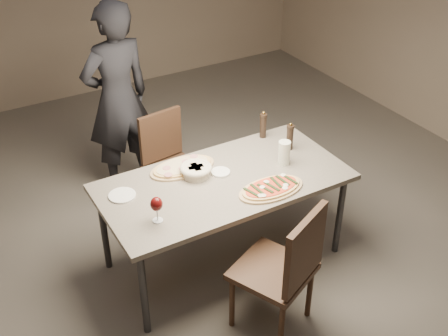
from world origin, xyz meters
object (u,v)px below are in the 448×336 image
chair_near (286,266)px  chair_far (169,158)px  ham_pizza (182,167)px  bread_basket (196,170)px  pepper_mill_left (263,125)px  diner (118,99)px  dining_table (224,186)px  carafe (284,153)px  zucchini_pizza (271,188)px

chair_near → chair_far: size_ratio=1.11×
ham_pizza → bread_basket: size_ratio=2.17×
pepper_mill_left → diner: bearing=130.2°
dining_table → diner: size_ratio=1.03×
ham_pizza → carafe: (0.69, -0.32, 0.08)m
carafe → diner: 1.61m
zucchini_pizza → carafe: (0.28, 0.24, 0.08)m
zucchini_pizza → pepper_mill_left: (0.37, 0.66, 0.09)m
ham_pizza → carafe: size_ratio=2.69×
chair_far → zucchini_pizza: bearing=95.8°
bread_basket → pepper_mill_left: pepper_mill_left is taller
pepper_mill_left → chair_near: size_ratio=0.23×
zucchini_pizza → chair_near: chair_near is taller
dining_table → bread_basket: (-0.15, 0.15, 0.11)m
carafe → chair_far: size_ratio=0.21×
chair_far → bread_basket: bearing=74.4°
chair_near → chair_far: chair_near is taller
dining_table → bread_basket: size_ratio=7.69×
bread_basket → diner: (-0.11, 1.24, 0.07)m
ham_pizza → chair_near: 1.11m
dining_table → pepper_mill_left: (0.59, 0.38, 0.17)m
ham_pizza → pepper_mill_left: (0.78, 0.10, 0.09)m
zucchini_pizza → chair_far: chair_far is taller
ham_pizza → bread_basket: (0.05, -0.13, 0.03)m
bread_basket → chair_near: (0.15, -0.94, -0.25)m
pepper_mill_left → carafe: size_ratio=1.21×
chair_far → pepper_mill_left: bearing=136.2°
bread_basket → zucchini_pizza: bearing=-49.3°
dining_table → diner: diner is taller
diner → chair_near: bearing=88.5°
chair_near → carafe: bearing=32.0°
carafe → chair_near: 0.95m
zucchini_pizza → carafe: carafe is taller
ham_pizza → bread_basket: bread_basket is taller
ham_pizza → bread_basket: bearing=-75.7°
pepper_mill_left → zucchini_pizza: bearing=-119.1°
pepper_mill_left → chair_near: chair_near is taller
dining_table → chair_near: bearing=-90.3°
bread_basket → pepper_mill_left: size_ratio=1.02×
carafe → diner: diner is taller
dining_table → zucchini_pizza: bearing=-52.0°
bread_basket → pepper_mill_left: bearing=17.5°
dining_table → pepper_mill_left: pepper_mill_left is taller
pepper_mill_left → chair_far: (-0.64, 0.46, -0.36)m
zucchini_pizza → chair_near: 0.60m
dining_table → carafe: size_ratio=9.52×
zucchini_pizza → bread_basket: bread_basket is taller
zucchini_pizza → bread_basket: bearing=114.9°
bread_basket → chair_far: (0.09, 0.70, -0.30)m
dining_table → pepper_mill_left: size_ratio=7.86×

